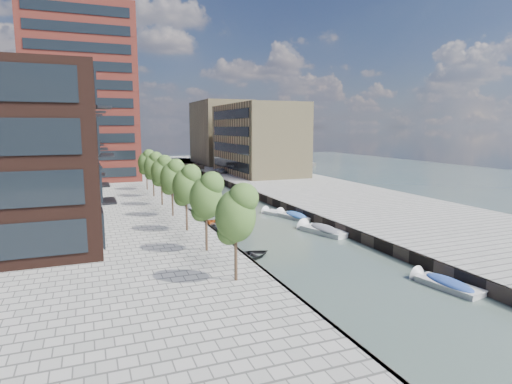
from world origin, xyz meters
TOP-DOWN VIEW (x-y plane):
  - water at (0.00, 40.00)m, footprint 300.00×300.00m
  - quay_right at (16.00, 40.00)m, footprint 20.00×140.00m
  - quay_wall_left at (-6.10, 40.00)m, footprint 0.25×140.00m
  - quay_wall_right at (6.10, 40.00)m, footprint 0.25×140.00m
  - far_closure at (0.00, 100.00)m, footprint 80.00×40.00m
  - apartment_block at (-20.00, 30.00)m, footprint 8.00×38.00m
  - tower at (-17.00, 65.00)m, footprint 18.00×18.00m
  - tan_block_near at (16.00, 62.00)m, footprint 12.00×25.00m
  - tan_block_far at (16.00, 88.00)m, footprint 12.00×20.00m
  - bridge at (0.00, 72.00)m, footprint 13.00×6.00m
  - tree_0 at (-8.50, 4.00)m, footprint 2.50×2.50m
  - tree_1 at (-8.50, 11.00)m, footprint 2.50×2.50m
  - tree_2 at (-8.50, 18.00)m, footprint 2.50×2.50m
  - tree_3 at (-8.50, 25.00)m, footprint 2.50×2.50m
  - tree_4 at (-8.50, 32.00)m, footprint 2.50×2.50m
  - tree_5 at (-8.50, 39.00)m, footprint 2.50×2.50m
  - tree_6 at (-8.50, 46.00)m, footprint 2.50×2.50m
  - lamp_0 at (-7.20, 8.00)m, footprint 0.24×0.24m
  - lamp_1 at (-7.20, 24.00)m, footprint 0.24×0.24m
  - lamp_2 at (-7.20, 40.00)m, footprint 0.24×0.24m
  - sloop_0 at (-5.19, 10.93)m, footprint 4.86×3.99m
  - sloop_1 at (-4.47, 21.46)m, footprint 4.92×4.26m
  - sloop_2 at (-4.53, 23.50)m, footprint 4.60×3.43m
  - sloop_3 at (-4.80, 30.46)m, footprint 5.35×4.13m
  - sloop_4 at (-4.71, 45.84)m, footprint 4.80×4.14m
  - motorboat_0 at (4.68, 0.43)m, footprint 2.41×4.83m
  - motorboat_1 at (4.59, 16.21)m, footprint 3.50×5.93m
  - motorboat_2 at (4.08, 25.91)m, footprint 3.25×4.76m
  - motorboat_3 at (5.10, 23.43)m, footprint 3.23×5.33m
  - motorboat_4 at (4.82, 38.16)m, footprint 3.21×5.12m
  - car at (8.88, 64.57)m, footprint 2.20×3.61m

SIDE VIEW (x-z plane):
  - water at x=0.00m, z-range 0.00..0.00m
  - sloop_0 at x=-5.19m, z-range -0.44..0.44m
  - sloop_1 at x=-4.47m, z-range -0.43..0.43m
  - sloop_2 at x=-4.53m, z-range -0.45..0.45m
  - sloop_3 at x=-4.80m, z-range -0.51..0.51m
  - sloop_4 at x=-4.71m, z-range -0.42..0.42m
  - motorboat_2 at x=4.08m, z-range -0.67..0.84m
  - motorboat_0 at x=4.68m, z-range -0.58..0.96m
  - motorboat_4 at x=4.82m, z-range -0.61..1.00m
  - motorboat_3 at x=5.10m, z-range -0.64..1.05m
  - motorboat_1 at x=4.59m, z-range -0.71..1.16m
  - quay_right at x=16.00m, z-range 0.00..1.00m
  - quay_wall_left at x=-6.10m, z-range 0.00..1.00m
  - quay_wall_right at x=6.10m, z-range 0.00..1.00m
  - far_closure at x=0.00m, z-range 0.00..1.00m
  - bridge at x=0.00m, z-range 0.74..2.04m
  - car at x=8.88m, z-range 1.00..2.15m
  - lamp_0 at x=-7.20m, z-range 1.45..5.57m
  - lamp_1 at x=-7.20m, z-range 1.45..5.57m
  - lamp_2 at x=-7.20m, z-range 1.45..5.57m
  - tree_0 at x=-8.50m, z-range 2.33..8.28m
  - tree_1 at x=-8.50m, z-range 2.33..8.28m
  - tree_2 at x=-8.50m, z-range 2.33..8.28m
  - tree_3 at x=-8.50m, z-range 2.33..8.28m
  - tree_4 at x=-8.50m, z-range 2.33..8.28m
  - tree_5 at x=-8.50m, z-range 2.33..8.28m
  - tree_6 at x=-8.50m, z-range 2.33..8.28m
  - apartment_block at x=-20.00m, z-range 1.00..15.00m
  - tan_block_near at x=16.00m, z-range 1.00..15.00m
  - tan_block_far at x=16.00m, z-range 1.00..17.00m
  - tower at x=-17.00m, z-range 1.00..31.00m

